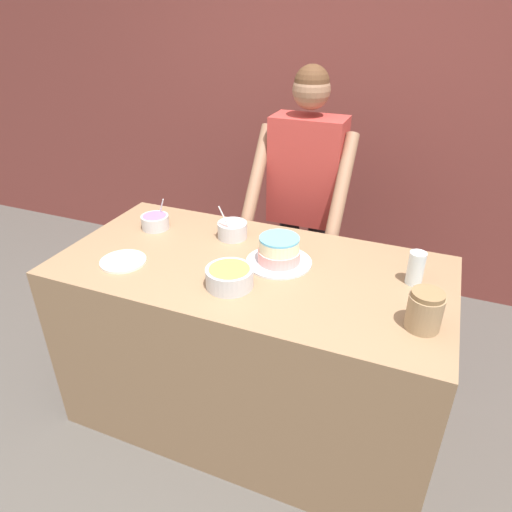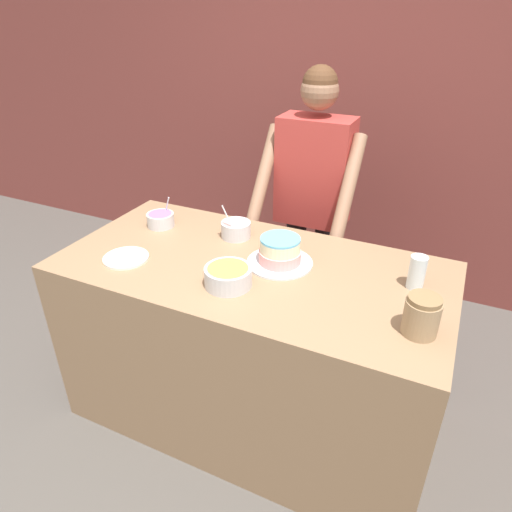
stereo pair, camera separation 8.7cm
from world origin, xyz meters
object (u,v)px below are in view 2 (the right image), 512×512
(frosting_bowl_purple, at_px, (161,219))
(frosting_bowl_olive, at_px, (228,276))
(frosting_bowl_pink, at_px, (236,229))
(stoneware_jar, at_px, (422,316))
(person_baker, at_px, (313,189))
(ceramic_plate, at_px, (126,258))
(cake, at_px, (280,253))
(drinking_glass, at_px, (417,272))

(frosting_bowl_purple, xyz_separation_m, frosting_bowl_olive, (0.58, -0.35, 0.01))
(frosting_bowl_pink, bearing_deg, stoneware_jar, -23.03)
(frosting_bowl_pink, relative_size, frosting_bowl_purple, 1.21)
(person_baker, distance_m, frosting_bowl_pink, 0.60)
(frosting_bowl_pink, xyz_separation_m, frosting_bowl_purple, (-0.41, -0.05, -0.01))
(person_baker, relative_size, stoneware_jar, 11.11)
(ceramic_plate, bearing_deg, frosting_bowl_pink, 49.91)
(cake, distance_m, drinking_glass, 0.57)
(frosting_bowl_purple, bearing_deg, ceramic_plate, -80.02)
(person_baker, bearing_deg, frosting_bowl_olive, -91.41)
(frosting_bowl_purple, xyz_separation_m, stoneware_jar, (1.33, -0.34, 0.03))
(person_baker, bearing_deg, stoneware_jar, -52.93)
(person_baker, height_order, frosting_bowl_purple, person_baker)
(frosting_bowl_purple, xyz_separation_m, drinking_glass, (1.27, -0.04, 0.03))
(frosting_bowl_pink, height_order, stoneware_jar, frosting_bowl_pink)
(frosting_bowl_pink, height_order, frosting_bowl_purple, frosting_bowl_pink)
(cake, bearing_deg, frosting_bowl_purple, 172.02)
(stoneware_jar, bearing_deg, drinking_glass, 100.93)
(drinking_glass, bearing_deg, frosting_bowl_olive, -156.12)
(frosting_bowl_olive, height_order, stoneware_jar, stoneware_jar)
(frosting_bowl_olive, relative_size, ceramic_plate, 0.96)
(frosting_bowl_pink, xyz_separation_m, frosting_bowl_olive, (0.17, -0.40, 0.00))
(person_baker, height_order, drinking_glass, person_baker)
(cake, relative_size, drinking_glass, 2.06)
(person_baker, bearing_deg, frosting_bowl_pink, -109.27)
(frosting_bowl_olive, bearing_deg, cake, 64.01)
(frosting_bowl_olive, distance_m, ceramic_plate, 0.52)
(ceramic_plate, height_order, stoneware_jar, stoneware_jar)
(drinking_glass, bearing_deg, frosting_bowl_pink, 173.56)
(cake, xyz_separation_m, frosting_bowl_pink, (-0.30, 0.15, -0.01))
(person_baker, distance_m, cake, 0.72)
(frosting_bowl_purple, relative_size, drinking_glass, 1.04)
(ceramic_plate, distance_m, stoneware_jar, 1.27)
(cake, bearing_deg, frosting_bowl_olive, -115.99)
(person_baker, xyz_separation_m, ceramic_plate, (-0.54, -0.97, -0.08))
(cake, height_order, frosting_bowl_pink, frosting_bowl_pink)
(drinking_glass, distance_m, ceramic_plate, 1.25)
(frosting_bowl_pink, bearing_deg, drinking_glass, -6.44)
(frosting_bowl_purple, height_order, stoneware_jar, same)
(frosting_bowl_purple, distance_m, stoneware_jar, 1.37)
(person_baker, distance_m, frosting_bowl_olive, 0.97)
(person_baker, relative_size, ceramic_plate, 8.12)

